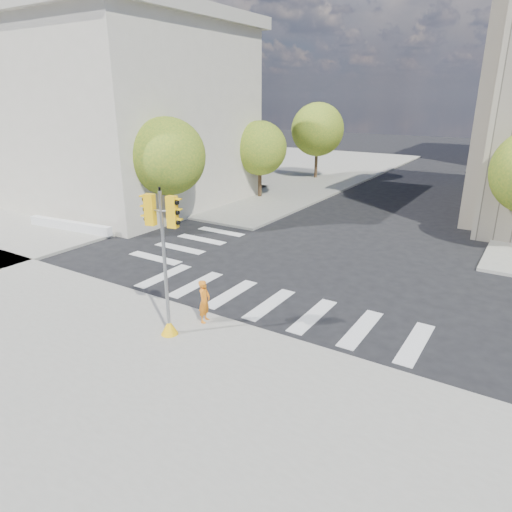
# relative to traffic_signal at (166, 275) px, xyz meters

# --- Properties ---
(ground) EXTENTS (160.00, 160.00, 0.00)m
(ground) POSITION_rel_traffic_signal_xyz_m (1.57, 5.92, -2.20)
(ground) COLOR black
(ground) RESTS_ON ground
(sidewalk_near) EXTENTS (30.00, 14.00, 0.15)m
(sidewalk_near) POSITION_rel_traffic_signal_xyz_m (1.57, -5.08, -2.13)
(sidewalk_near) COLOR gray
(sidewalk_near) RESTS_ON ground
(sidewalk_far_left) EXTENTS (28.00, 40.00, 0.15)m
(sidewalk_far_left) POSITION_rel_traffic_signal_xyz_m (-18.43, 31.92, -2.13)
(sidewalk_far_left) COLOR gray
(sidewalk_far_left) RESTS_ON ground
(classical_building) EXTENTS (19.00, 15.00, 12.70)m
(classical_building) POSITION_rel_traffic_signal_xyz_m (-18.43, 13.92, 4.24)
(classical_building) COLOR beige
(classical_building) RESTS_ON ground
(tree_lw_near) EXTENTS (4.40, 4.40, 6.41)m
(tree_lw_near) POSITION_rel_traffic_signal_xyz_m (-8.93, 9.92, 2.00)
(tree_lw_near) COLOR #382616
(tree_lw_near) RESTS_ON ground
(tree_lw_mid) EXTENTS (4.00, 4.00, 5.77)m
(tree_lw_mid) POSITION_rel_traffic_signal_xyz_m (-8.93, 19.92, 1.56)
(tree_lw_mid) COLOR #382616
(tree_lw_mid) RESTS_ON ground
(tree_lw_far) EXTENTS (4.80, 4.80, 6.95)m
(tree_lw_far) POSITION_rel_traffic_signal_xyz_m (-8.93, 29.92, 2.33)
(tree_lw_far) COLOR #382616
(tree_lw_far) RESTS_ON ground
(traffic_signal) EXTENTS (1.08, 0.56, 4.82)m
(traffic_signal) POSITION_rel_traffic_signal_xyz_m (0.00, 0.00, 0.00)
(traffic_signal) COLOR yellow
(traffic_signal) RESTS_ON sidewalk_near
(photographer) EXTENTS (0.48, 0.62, 1.51)m
(photographer) POSITION_rel_traffic_signal_xyz_m (0.43, 1.32, -1.30)
(photographer) COLOR orange
(photographer) RESTS_ON sidewalk_near
(planter_wall) EXTENTS (6.01, 1.08, 0.50)m
(planter_wall) POSITION_rel_traffic_signal_xyz_m (-13.24, 6.08, -1.80)
(planter_wall) COLOR silver
(planter_wall) RESTS_ON sidewalk_left_near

